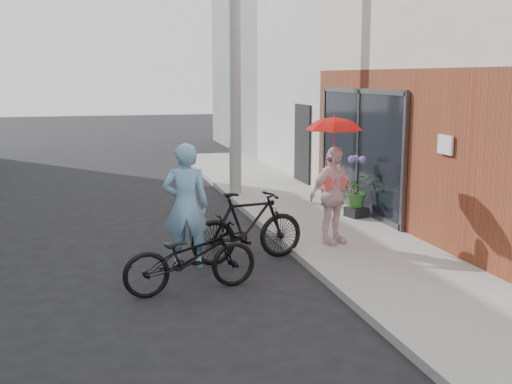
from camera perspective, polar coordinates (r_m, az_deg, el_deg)
name	(u,v)px	position (r m, az deg, el deg)	size (l,w,h in m)	color
ground	(252,276)	(9.43, -0.34, -7.48)	(80.00, 80.00, 0.00)	black
sidewalk	(336,232)	(11.87, 7.17, -3.52)	(2.20, 24.00, 0.12)	gray
curb	(276,236)	(11.51, 1.77, -3.89)	(0.12, 24.00, 0.12)	#9E9E99
plaster_building	(413,55)	(20.05, 13.75, 11.78)	(8.00, 6.00, 7.00)	silver
east_building_far	(329,60)	(26.44, 6.47, 11.57)	(8.00, 8.00, 7.00)	slate
utility_pole	(235,48)	(15.08, -1.91, 12.65)	(0.28, 0.28, 7.00)	#9E9E99
officer	(186,206)	(9.71, -6.25, -1.22)	(0.69, 0.46, 1.90)	#76AED3
bike_left	(191,257)	(8.69, -5.84, -5.74)	(0.65, 1.85, 0.97)	black
bike_right	(248,227)	(10.02, -0.73, -3.09)	(0.53, 1.86, 1.12)	black
kimono_woman	(332,196)	(10.65, 6.82, -0.31)	(0.95, 0.40, 1.62)	beige
parasol	(334,123)	(10.50, 6.95, 6.10)	(0.87, 0.87, 0.77)	red
planter	(356,212)	(12.87, 8.92, -1.77)	(0.37, 0.37, 0.19)	black
potted_plant	(357,190)	(12.79, 8.98, 0.14)	(0.61, 0.53, 0.68)	#32692A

